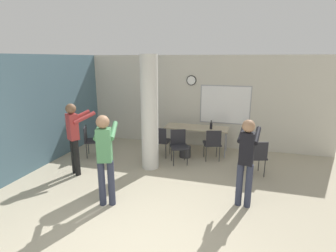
{
  "coord_description": "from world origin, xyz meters",
  "views": [
    {
      "loc": [
        1.41,
        -2.93,
        2.71
      ],
      "look_at": [
        -0.19,
        2.61,
        1.21
      ],
      "focal_mm": 28.0,
      "sensor_mm": 36.0,
      "label": 1
    }
  ],
  "objects_px": {
    "person_playing_side": "(246,156)",
    "person_playing_front": "(105,153)",
    "chair_table_left": "(161,139)",
    "bottle_on_table": "(211,126)",
    "chair_mid_room": "(256,155)",
    "chair_table_front": "(179,144)",
    "person_watching_back": "(74,133)",
    "chair_by_left_wall": "(91,139)",
    "chair_table_right": "(212,142)",
    "folding_table": "(197,129)"
  },
  "relations": [
    {
      "from": "chair_by_left_wall",
      "to": "chair_table_right",
      "type": "bearing_deg",
      "value": 10.95
    },
    {
      "from": "person_playing_side",
      "to": "chair_by_left_wall",
      "type": "bearing_deg",
      "value": 160.66
    },
    {
      "from": "bottle_on_table",
      "to": "chair_by_left_wall",
      "type": "height_order",
      "value": "bottle_on_table"
    },
    {
      "from": "chair_by_left_wall",
      "to": "person_playing_front",
      "type": "xyz_separation_m",
      "value": [
        1.68,
        -2.14,
        0.51
      ]
    },
    {
      "from": "chair_table_front",
      "to": "chair_by_left_wall",
      "type": "distance_m",
      "value": 2.5
    },
    {
      "from": "chair_table_front",
      "to": "chair_table_left",
      "type": "height_order",
      "value": "same"
    },
    {
      "from": "person_watching_back",
      "to": "person_playing_front",
      "type": "xyz_separation_m",
      "value": [
        1.37,
        -1.02,
        0.02
      ]
    },
    {
      "from": "chair_table_left",
      "to": "person_playing_front",
      "type": "distance_m",
      "value": 2.69
    },
    {
      "from": "chair_table_left",
      "to": "chair_table_right",
      "type": "bearing_deg",
      "value": 5.91
    },
    {
      "from": "chair_mid_room",
      "to": "chair_by_left_wall",
      "type": "bearing_deg",
      "value": 179.52
    },
    {
      "from": "bottle_on_table",
      "to": "chair_mid_room",
      "type": "relative_size",
      "value": 0.29
    },
    {
      "from": "bottle_on_table",
      "to": "chair_table_front",
      "type": "height_order",
      "value": "bottle_on_table"
    },
    {
      "from": "chair_table_left",
      "to": "person_watching_back",
      "type": "distance_m",
      "value": 2.33
    },
    {
      "from": "chair_mid_room",
      "to": "person_playing_front",
      "type": "relative_size",
      "value": 0.5
    },
    {
      "from": "folding_table",
      "to": "chair_table_right",
      "type": "bearing_deg",
      "value": -46.84
    },
    {
      "from": "folding_table",
      "to": "chair_table_right",
      "type": "relative_size",
      "value": 2.12
    },
    {
      "from": "chair_table_left",
      "to": "chair_mid_room",
      "type": "bearing_deg",
      "value": -12.01
    },
    {
      "from": "chair_by_left_wall",
      "to": "chair_table_front",
      "type": "bearing_deg",
      "value": 5.77
    },
    {
      "from": "chair_table_front",
      "to": "person_watching_back",
      "type": "distance_m",
      "value": 2.62
    },
    {
      "from": "chair_table_front",
      "to": "chair_table_right",
      "type": "xyz_separation_m",
      "value": [
        0.83,
        0.39,
        0.0
      ]
    },
    {
      "from": "chair_mid_room",
      "to": "person_watching_back",
      "type": "distance_m",
      "value": 4.28
    },
    {
      "from": "folding_table",
      "to": "chair_by_left_wall",
      "type": "distance_m",
      "value": 3.04
    },
    {
      "from": "chair_table_left",
      "to": "chair_table_front",
      "type": "bearing_deg",
      "value": -23.08
    },
    {
      "from": "chair_mid_room",
      "to": "person_playing_side",
      "type": "relative_size",
      "value": 0.52
    },
    {
      "from": "bottle_on_table",
      "to": "person_playing_side",
      "type": "relative_size",
      "value": 0.15
    },
    {
      "from": "folding_table",
      "to": "chair_table_left",
      "type": "relative_size",
      "value": 2.12
    },
    {
      "from": "bottle_on_table",
      "to": "person_playing_side",
      "type": "height_order",
      "value": "person_playing_side"
    },
    {
      "from": "chair_table_left",
      "to": "person_playing_front",
      "type": "xyz_separation_m",
      "value": [
        -0.23,
        -2.63,
        0.51
      ]
    },
    {
      "from": "chair_mid_room",
      "to": "person_playing_front",
      "type": "bearing_deg",
      "value": -142.6
    },
    {
      "from": "chair_table_front",
      "to": "chair_table_right",
      "type": "height_order",
      "value": "same"
    },
    {
      "from": "chair_table_front",
      "to": "person_playing_front",
      "type": "xyz_separation_m",
      "value": [
        -0.81,
        -2.39,
        0.51
      ]
    },
    {
      "from": "folding_table",
      "to": "chair_table_left",
      "type": "bearing_deg",
      "value": -140.14
    },
    {
      "from": "person_playing_side",
      "to": "person_playing_front",
      "type": "bearing_deg",
      "value": -164.82
    },
    {
      "from": "chair_mid_room",
      "to": "bottle_on_table",
      "type": "bearing_deg",
      "value": 136.43
    },
    {
      "from": "chair_table_right",
      "to": "person_watching_back",
      "type": "relative_size",
      "value": 0.51
    },
    {
      "from": "chair_table_left",
      "to": "person_playing_side",
      "type": "relative_size",
      "value": 0.52
    },
    {
      "from": "bottle_on_table",
      "to": "chair_table_front",
      "type": "distance_m",
      "value": 1.18
    },
    {
      "from": "chair_by_left_wall",
      "to": "chair_table_left",
      "type": "bearing_deg",
      "value": 14.57
    },
    {
      "from": "chair_by_left_wall",
      "to": "person_playing_front",
      "type": "distance_m",
      "value": 2.77
    },
    {
      "from": "folding_table",
      "to": "chair_by_left_wall",
      "type": "bearing_deg",
      "value": -156.28
    },
    {
      "from": "chair_by_left_wall",
      "to": "person_playing_side",
      "type": "height_order",
      "value": "person_playing_side"
    },
    {
      "from": "folding_table",
      "to": "chair_table_front",
      "type": "distance_m",
      "value": 1.03
    },
    {
      "from": "bottle_on_table",
      "to": "chair_mid_room",
      "type": "height_order",
      "value": "bottle_on_table"
    },
    {
      "from": "person_playing_front",
      "to": "chair_table_right",
      "type": "bearing_deg",
      "value": 59.41
    },
    {
      "from": "person_playing_side",
      "to": "person_playing_front",
      "type": "distance_m",
      "value": 2.57
    },
    {
      "from": "folding_table",
      "to": "chair_table_front",
      "type": "xyz_separation_m",
      "value": [
        -0.29,
        -0.97,
        -0.19
      ]
    },
    {
      "from": "bottle_on_table",
      "to": "chair_table_front",
      "type": "xyz_separation_m",
      "value": [
        -0.72,
        -0.87,
        -0.34
      ]
    },
    {
      "from": "chair_table_right",
      "to": "chair_mid_room",
      "type": "bearing_deg",
      "value": -31.71
    },
    {
      "from": "bottle_on_table",
      "to": "chair_table_left",
      "type": "distance_m",
      "value": 1.48
    },
    {
      "from": "chair_table_front",
      "to": "chair_mid_room",
      "type": "bearing_deg",
      "value": -8.49
    }
  ]
}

